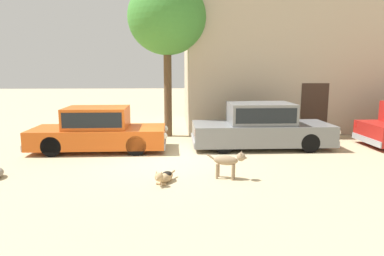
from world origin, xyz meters
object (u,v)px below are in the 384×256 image
Objects in this scene: parked_sedan_nearest at (98,129)px; parked_sedan_second at (261,126)px; stray_dog_spotted at (165,177)px; stray_dog_tan at (229,161)px; acacia_tree_left at (167,18)px.

parked_sedan_nearest is 5.42m from parked_sedan_second.
stray_dog_spotted is 0.93× the size of stray_dog_tan.
acacia_tree_left is (-1.57, 5.62, 4.10)m from stray_dog_tan.
parked_sedan_second reaches higher than stray_dog_tan.
parked_sedan_second is (5.42, 0.18, 0.04)m from parked_sedan_nearest.
stray_dog_tan is at bearing 123.73° from stray_dog_spotted.
stray_dog_spotted is 0.15× the size of acacia_tree_left.
acacia_tree_left reaches higher than parked_sedan_second.
parked_sedan_second is 4.87× the size of stray_dog_tan.
acacia_tree_left reaches higher than parked_sedan_nearest.
parked_sedan_nearest is 0.74× the size of acacia_tree_left.
parked_sedan_second is 3.78m from stray_dog_tan.
parked_sedan_second is 5.44m from acacia_tree_left.
parked_sedan_second is at bearing 164.24° from stray_dog_spotted.
stray_dog_tan is at bearing -74.44° from acacia_tree_left.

